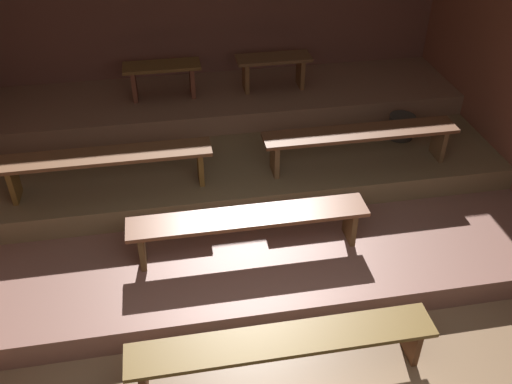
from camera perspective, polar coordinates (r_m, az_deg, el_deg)
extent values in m
cube|color=#806246|center=(5.89, -1.18, -4.71)|extent=(6.64, 5.78, 0.08)
cube|color=brown|center=(7.37, -4.56, 16.83)|extent=(6.64, 0.06, 2.80)
cube|color=#83584C|center=(6.24, -2.05, -0.12)|extent=(5.84, 3.80, 0.25)
cube|color=#7A6343|center=(6.64, -2.91, 4.84)|extent=(5.84, 2.52, 0.25)
cube|color=#875E49|center=(7.07, -3.67, 9.18)|extent=(5.84, 1.24, 0.25)
cube|color=brown|center=(4.39, 2.73, -14.86)|extent=(2.38, 0.33, 0.04)
cube|color=brown|center=(4.52, -11.41, -18.08)|extent=(0.05, 0.26, 0.37)
cube|color=brown|center=(4.83, 15.53, -14.18)|extent=(0.05, 0.26, 0.37)
cube|color=brown|center=(5.07, -0.76, -2.57)|extent=(2.19, 0.33, 0.04)
cube|color=brown|center=(5.17, -11.53, -5.47)|extent=(0.05, 0.26, 0.37)
cube|color=brown|center=(5.40, 9.55, -3.11)|extent=(0.05, 0.26, 0.37)
cube|color=brown|center=(5.64, -15.03, 3.58)|extent=(2.05, 0.33, 0.04)
cube|color=brown|center=(5.92, -23.42, 0.91)|extent=(0.05, 0.26, 0.37)
cube|color=brown|center=(5.72, -5.70, 2.80)|extent=(0.05, 0.26, 0.37)
cube|color=brown|center=(5.94, 10.60, 5.96)|extent=(2.05, 0.33, 0.04)
cube|color=brown|center=(5.81, 1.92, 3.53)|extent=(0.05, 0.26, 0.37)
cube|color=brown|center=(6.39, 18.11, 4.88)|extent=(0.05, 0.26, 0.37)
cube|color=brown|center=(6.84, -9.58, 12.53)|extent=(0.91, 0.33, 0.04)
cube|color=brown|center=(6.93, -12.30, 10.67)|extent=(0.05, 0.26, 0.37)
cube|color=brown|center=(6.93, -6.53, 11.26)|extent=(0.05, 0.26, 0.37)
cube|color=brown|center=(6.97, 1.80, 13.46)|extent=(0.91, 0.33, 0.04)
cube|color=brown|center=(6.99, -1.06, 11.72)|extent=(0.05, 0.26, 0.37)
cube|color=brown|center=(7.12, 4.54, 12.08)|extent=(0.05, 0.26, 0.37)
cylinder|color=#332D28|center=(6.69, 14.54, 6.47)|extent=(0.29, 0.29, 0.27)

